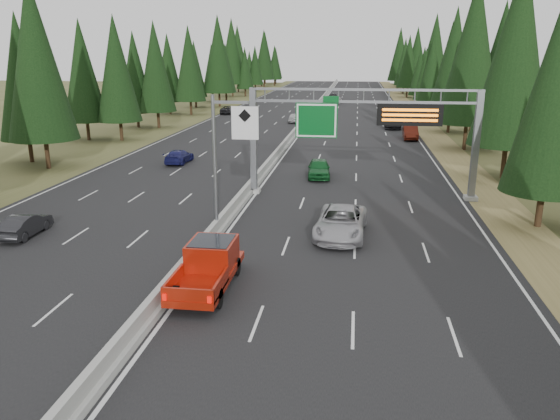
{
  "coord_description": "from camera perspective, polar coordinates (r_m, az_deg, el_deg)",
  "views": [
    {
      "loc": [
        7.82,
        -4.5,
        10.23
      ],
      "look_at": [
        4.41,
        20.0,
        3.12
      ],
      "focal_mm": 35.0,
      "sensor_mm": 36.0,
      "label": 1
    }
  ],
  "objects": [
    {
      "name": "sign_gantry",
      "position": [
        39.71,
        9.54,
        8.63
      ],
      "size": [
        16.75,
        0.98,
        7.8
      ],
      "color": "slate",
      "rests_on": "road"
    },
    {
      "name": "car_ahead_dkgrey",
      "position": [
        79.64,
        11.7,
        8.96
      ],
      "size": [
        2.42,
        5.62,
        1.61
      ],
      "primitive_type": "imported",
      "rotation": [
        0.0,
        0.0,
        -0.03
      ],
      "color": "black",
      "rests_on": "road"
    },
    {
      "name": "silver_minivan",
      "position": [
        31.52,
        6.38,
        -1.28
      ],
      "size": [
        3.12,
        6.12,
        1.65
      ],
      "primitive_type": "imported",
      "rotation": [
        0.0,
        0.0,
        -0.06
      ],
      "color": "#A3A2A7",
      "rests_on": "road"
    },
    {
      "name": "car_ahead_far",
      "position": [
        128.3,
        5.55,
        11.75
      ],
      "size": [
        2.15,
        4.5,
        1.49
      ],
      "primitive_type": "imported",
      "rotation": [
        0.0,
        0.0,
        -0.09
      ],
      "color": "#232326",
      "rests_on": "road"
    },
    {
      "name": "red_pickup",
      "position": [
        24.95,
        -7.35,
        -5.41
      ],
      "size": [
        2.15,
        6.01,
        1.96
      ],
      "color": "black",
      "rests_on": "road"
    },
    {
      "name": "car_ahead_green",
      "position": [
        46.58,
        4.09,
        4.37
      ],
      "size": [
        2.16,
        4.68,
        1.55
      ],
      "primitive_type": "imported",
      "rotation": [
        0.0,
        0.0,
        0.07
      ],
      "color": "#145724",
      "rests_on": "road"
    },
    {
      "name": "tree_row_left",
      "position": [
        80.28,
        -14.45,
        14.68
      ],
      "size": [
        11.99,
        241.51,
        18.76
      ],
      "color": "black",
      "rests_on": "ground"
    },
    {
      "name": "car_onc_near",
      "position": [
        34.73,
        -25.09,
        -1.42
      ],
      "size": [
        1.45,
        3.93,
        1.28
      ],
      "primitive_type": "imported",
      "rotation": [
        0.0,
        0.0,
        3.17
      ],
      "color": "black",
      "rests_on": "road"
    },
    {
      "name": "median_barrier",
      "position": [
        85.43,
        2.64,
        9.41
      ],
      "size": [
        0.7,
        260.0,
        0.85
      ],
      "color": "gray",
      "rests_on": "road"
    },
    {
      "name": "shoulder_left",
      "position": [
        88.89,
        -9.02,
        9.24
      ],
      "size": [
        3.6,
        260.0,
        0.06
      ],
      "primitive_type": "cube",
      "color": "#444922",
      "rests_on": "ground"
    },
    {
      "name": "car_ahead_dkred",
      "position": [
        69.48,
        13.48,
        7.85
      ],
      "size": [
        1.81,
        4.89,
        1.6
      ],
      "primitive_type": "imported",
      "rotation": [
        0.0,
        0.0,
        -0.02
      ],
      "color": "#55160C",
      "rests_on": "road"
    },
    {
      "name": "car_onc_far",
      "position": [
        97.52,
        -5.45,
        10.39
      ],
      "size": [
        2.63,
        5.11,
        1.38
      ],
      "primitive_type": "imported",
      "rotation": [
        0.0,
        0.0,
        3.21
      ],
      "color": "black",
      "rests_on": "road"
    },
    {
      "name": "hov_sign_pole",
      "position": [
        30.84,
        -5.82,
        5.66
      ],
      "size": [
        2.8,
        0.5,
        8.0
      ],
      "color": "slate",
      "rests_on": "road"
    },
    {
      "name": "shoulder_right",
      "position": [
        85.7,
        14.71,
        8.67
      ],
      "size": [
        3.6,
        260.0,
        0.06
      ],
      "primitive_type": "cube",
      "color": "olive",
      "rests_on": "ground"
    },
    {
      "name": "car_onc_blue",
      "position": [
        53.52,
        -10.51,
        5.53
      ],
      "size": [
        1.91,
        4.51,
        1.3
      ],
      "primitive_type": "imported",
      "rotation": [
        0.0,
        0.0,
        3.12
      ],
      "color": "navy",
      "rests_on": "road"
    },
    {
      "name": "car_onc_white",
      "position": [
        84.63,
        1.56,
        9.62
      ],
      "size": [
        1.78,
        4.26,
        1.44
      ],
      "primitive_type": "imported",
      "rotation": [
        0.0,
        0.0,
        3.12
      ],
      "color": "#B7B7B7",
      "rests_on": "road"
    },
    {
      "name": "tree_row_right",
      "position": [
        75.9,
        19.27,
        14.34
      ],
      "size": [
        11.44,
        242.78,
        18.79
      ],
      "color": "black",
      "rests_on": "ground"
    },
    {
      "name": "car_ahead_white",
      "position": [
        117.05,
        5.62,
        11.37
      ],
      "size": [
        3.12,
        5.94,
        1.59
      ],
      "primitive_type": "imported",
      "rotation": [
        0.0,
        0.0,
        -0.09
      ],
      "color": "#B2B2B2",
      "rests_on": "road"
    },
    {
      "name": "road",
      "position": [
        85.47,
        2.64,
        9.16
      ],
      "size": [
        32.0,
        260.0,
        0.08
      ],
      "primitive_type": "cube",
      "color": "black",
      "rests_on": "ground"
    }
  ]
}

